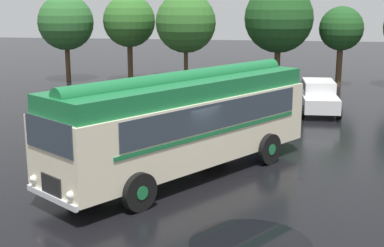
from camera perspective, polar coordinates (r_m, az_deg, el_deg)
ground_plane at (r=17.61m, az=-0.91°, el=-5.79°), size 120.00×120.00×0.00m
vintage_bus at (r=17.40m, az=-0.80°, el=0.47°), size 7.79×9.66×3.49m
car_near_left at (r=29.18m, az=-2.95°, el=3.54°), size 2.06×4.25×1.66m
car_mid_left at (r=28.72m, az=2.79°, el=3.38°), size 2.04×4.24×1.66m
car_mid_right at (r=28.24m, az=8.07°, el=3.10°), size 1.96×4.20×1.66m
car_far_right at (r=28.08m, az=13.32°, el=2.82°), size 2.08×4.26×1.66m
tree_far_left at (r=38.75m, az=-13.38°, el=10.45°), size 3.85×3.85×6.05m
tree_left_of_centre at (r=37.96m, az=-6.59°, el=10.88°), size 3.61×3.61×6.03m
tree_centre at (r=35.10m, az=-0.46°, el=10.66°), size 3.92×3.92×6.18m
tree_right_of_centre at (r=36.14m, az=9.06°, el=11.03°), size 4.50×4.50×6.73m
tree_far_right at (r=36.74m, az=15.64°, el=9.83°), size 2.88×2.88×5.27m
puddle_patch at (r=13.17m, az=6.24°, el=-12.63°), size 2.97×2.97×0.01m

